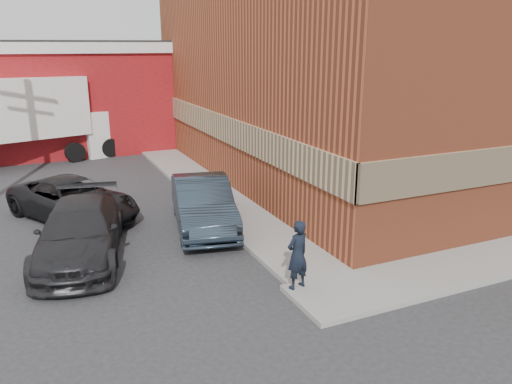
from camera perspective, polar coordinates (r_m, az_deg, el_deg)
name	(u,v)px	position (r m, az deg, el deg)	size (l,w,h in m)	color
ground	(299,286)	(11.87, 4.92, -10.63)	(90.00, 90.00, 0.00)	#28282B
brick_building	(373,62)	(22.79, 13.25, 14.29)	(14.25, 18.25, 9.36)	#A3482A
sidewalk_west	(202,185)	(19.83, -6.20, 0.79)	(1.80, 18.00, 0.12)	gray
warehouse	(13,96)	(29.31, -26.02, 9.81)	(16.30, 8.30, 5.60)	maroon
man	(297,255)	(11.19, 4.76, -7.15)	(0.59, 0.38, 1.61)	black
sedan	(203,204)	(15.21, -6.10, -1.33)	(1.62, 4.66, 1.53)	#273542
suv_a	(73,200)	(16.90, -20.18, -0.82)	(2.20, 4.77, 1.33)	black
suv_b	(80,232)	(13.79, -19.48, -4.33)	(2.02, 4.96, 1.44)	#252527
box_truck	(31,114)	(25.59, -24.33, 8.09)	(8.39, 4.46, 3.97)	white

